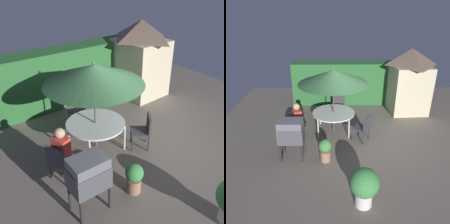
# 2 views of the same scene
# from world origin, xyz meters

# --- Properties ---
(ground_plane) EXTENTS (11.00, 11.00, 0.00)m
(ground_plane) POSITION_xyz_m (0.00, 0.00, 0.00)
(ground_plane) COLOR #6B6056
(hedge_backdrop) EXTENTS (5.76, 0.88, 1.85)m
(hedge_backdrop) POSITION_xyz_m (0.00, 3.50, 0.93)
(hedge_backdrop) COLOR #28602D
(hedge_backdrop) RESTS_ON ground
(garden_shed) EXTENTS (1.61, 1.79, 2.59)m
(garden_shed) POSITION_xyz_m (2.02, 2.56, 1.32)
(garden_shed) COLOR #C6B793
(garden_shed) RESTS_ON ground
(patio_table) EXTENTS (1.46, 1.46, 0.72)m
(patio_table) POSITION_xyz_m (-1.06, 0.75, 0.67)
(patio_table) COLOR white
(patio_table) RESTS_ON ground
(patio_umbrella) EXTENTS (2.32, 2.32, 2.27)m
(patio_umbrella) POSITION_xyz_m (-1.06, 0.75, 1.98)
(patio_umbrella) COLOR #4C4C51
(patio_umbrella) RESTS_ON ground
(bbq_grill) EXTENTS (0.71, 0.51, 1.20)m
(bbq_grill) POSITION_xyz_m (-2.24, -0.81, 0.85)
(bbq_grill) COLOR #47474C
(bbq_grill) RESTS_ON ground
(chair_near_shed) EXTENTS (0.61, 0.60, 0.90)m
(chair_near_shed) POSITION_xyz_m (-2.31, 0.23, 0.52)
(chair_near_shed) COLOR #38383D
(chair_near_shed) RESTS_ON ground
(chair_far_side) EXTENTS (0.65, 0.65, 0.90)m
(chair_far_side) POSITION_xyz_m (-0.09, 0.05, 0.52)
(chair_far_side) COLOR #38383D
(chair_far_side) RESTS_ON ground
(chair_toward_hedge) EXTENTS (0.52, 0.53, 0.90)m
(chair_toward_hedge) POSITION_xyz_m (-0.86, 2.05, 0.52)
(chair_toward_hedge) COLOR #38383D
(chair_toward_hedge) RESTS_ON ground
(potted_plant_by_shed) EXTENTS (0.38, 0.38, 0.67)m
(potted_plant_by_shed) POSITION_xyz_m (-1.28, -0.97, 0.37)
(potted_plant_by_shed) COLOR #936651
(potted_plant_by_shed) RESTS_ON ground
(person_in_red) EXTENTS (0.35, 0.41, 1.26)m
(person_in_red) POSITION_xyz_m (-2.23, 0.26, 0.78)
(person_in_red) COLOR #CC3D33
(person_in_red) RESTS_ON ground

